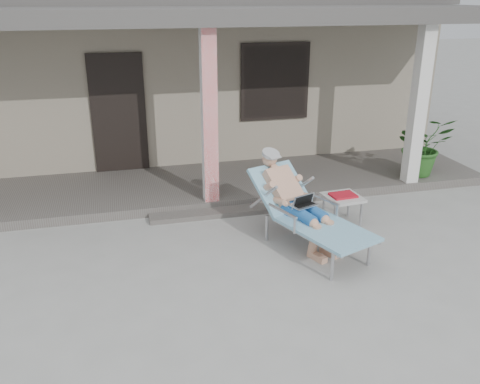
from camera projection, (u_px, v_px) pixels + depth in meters
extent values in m
plane|color=#9E9E99|center=(245.00, 275.00, 6.16)|extent=(60.00, 60.00, 0.00)
cube|color=gray|center=(174.00, 74.00, 11.49)|extent=(10.00, 5.00, 3.00)
cube|color=black|center=(119.00, 114.00, 9.02)|extent=(0.95, 0.06, 2.10)
cube|color=black|center=(275.00, 82.00, 9.50)|extent=(1.20, 0.06, 1.30)
cube|color=black|center=(275.00, 82.00, 9.50)|extent=(1.32, 0.05, 1.42)
cube|color=#605B56|center=(202.00, 185.00, 8.84)|extent=(10.00, 2.00, 0.15)
cube|color=red|center=(209.00, 118.00, 7.57)|extent=(0.22, 0.22, 2.61)
cube|color=silver|center=(418.00, 107.00, 8.35)|extent=(0.22, 0.22, 2.61)
cube|color=#474442|center=(197.00, 15.00, 7.82)|extent=(10.00, 2.30, 0.24)
cube|color=#605B56|center=(215.00, 213.00, 7.81)|extent=(2.00, 0.30, 0.07)
cylinder|color=#B7B7BC|center=(332.00, 266.00, 5.98)|extent=(0.04, 0.04, 0.38)
cylinder|color=#B7B7BC|center=(369.00, 252.00, 6.31)|extent=(0.04, 0.04, 0.38)
cylinder|color=#B7B7BC|center=(267.00, 228.00, 6.96)|extent=(0.04, 0.04, 0.38)
cylinder|color=#B7B7BC|center=(302.00, 217.00, 7.29)|extent=(0.04, 0.04, 0.38)
cube|color=#B7B7BC|center=(325.00, 230.00, 6.43)|extent=(1.02, 1.38, 0.03)
cube|color=#7DBFC2|center=(326.00, 228.00, 6.42)|extent=(1.13, 1.45, 0.04)
cube|color=#B7B7BC|center=(281.00, 191.00, 7.04)|extent=(0.80, 0.77, 0.50)
cube|color=#7DBFC2|center=(281.00, 189.00, 7.03)|extent=(0.92, 0.87, 0.56)
cylinder|color=#A9A9AC|center=(269.00, 153.00, 7.09)|extent=(0.32, 0.32, 0.13)
cube|color=silver|center=(303.00, 205.00, 6.70)|extent=(0.40, 0.34, 0.24)
cube|color=#BBBAB5|center=(343.00, 197.00, 7.41)|extent=(0.55, 0.55, 0.04)
cylinder|color=#B7B7BC|center=(335.00, 218.00, 7.26)|extent=(0.04, 0.04, 0.39)
cylinder|color=#B7B7BC|center=(361.00, 215.00, 7.35)|extent=(0.04, 0.04, 0.39)
cylinder|color=#B7B7BC|center=(323.00, 207.00, 7.63)|extent=(0.04, 0.04, 0.39)
cylinder|color=#B7B7BC|center=(349.00, 205.00, 7.72)|extent=(0.04, 0.04, 0.39)
cube|color=red|center=(343.00, 195.00, 7.40)|extent=(0.38, 0.29, 0.03)
cube|color=black|center=(339.00, 192.00, 7.52)|extent=(0.36, 0.05, 0.04)
imported|color=#26591E|center=(422.00, 145.00, 8.98)|extent=(1.07, 0.96, 1.07)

